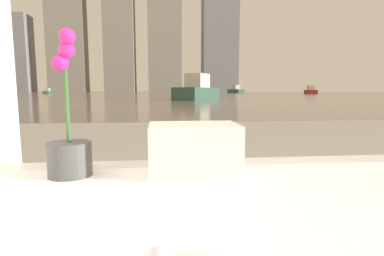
% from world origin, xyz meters
% --- Properties ---
extents(potted_orchid, '(0.13, 0.13, 0.45)m').
position_xyz_m(potted_orchid, '(-0.50, 0.85, 0.60)').
color(potted_orchid, '#4C4C4C').
rests_on(potted_orchid, bathtub).
extents(towel_stack, '(0.29, 0.19, 0.16)m').
position_xyz_m(towel_stack, '(-0.11, 0.85, 0.57)').
color(towel_stack, silver).
rests_on(towel_stack, bathtub).
extents(harbor_water, '(180.00, 110.00, 0.01)m').
position_xyz_m(harbor_water, '(0.00, 62.00, 0.01)').
color(harbor_water, gray).
rests_on(harbor_water, ground_plane).
extents(harbor_boat_0, '(3.60, 5.98, 2.12)m').
position_xyz_m(harbor_boat_0, '(19.83, 80.00, 0.76)').
color(harbor_boat_0, '#335647').
rests_on(harbor_boat_0, harbor_water).
extents(harbor_boat_1, '(1.21, 3.21, 1.19)m').
position_xyz_m(harbor_boat_1, '(-23.58, 64.72, 0.43)').
color(harbor_boat_1, '#335647').
rests_on(harbor_boat_1, harbor_water).
extents(harbor_boat_2, '(2.54, 4.86, 1.73)m').
position_xyz_m(harbor_boat_2, '(31.09, 60.55, 0.62)').
color(harbor_boat_2, maroon).
rests_on(harbor_boat_2, harbor_water).
extents(harbor_boat_3, '(4.28, 5.63, 2.03)m').
position_xyz_m(harbor_boat_3, '(2.60, 23.53, 0.73)').
color(harbor_boat_3, '#335647').
rests_on(harbor_boat_3, harbor_water).
extents(skyline_tower_0, '(10.59, 8.27, 27.90)m').
position_xyz_m(skyline_tower_0, '(-53.29, 118.00, 13.95)').
color(skyline_tower_0, slate).
rests_on(skyline_tower_0, ground_plane).
extents(skyline_tower_1, '(13.33, 7.55, 56.57)m').
position_xyz_m(skyline_tower_1, '(-34.82, 118.00, 28.29)').
color(skyline_tower_1, gray).
rests_on(skyline_tower_1, ground_plane).
extents(skyline_tower_4, '(13.38, 9.33, 39.96)m').
position_xyz_m(skyline_tower_4, '(22.54, 118.00, 19.98)').
color(skyline_tower_4, slate).
rests_on(skyline_tower_4, ground_plane).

